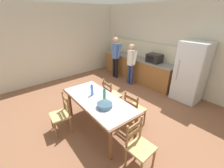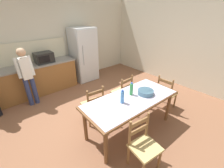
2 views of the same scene
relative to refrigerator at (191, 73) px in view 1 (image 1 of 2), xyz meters
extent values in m
plane|color=brown|center=(-1.03, -2.19, -0.91)|extent=(8.32, 8.32, 0.00)
cube|color=beige|center=(-1.03, 0.47, 0.54)|extent=(6.52, 0.12, 2.90)
cube|color=beige|center=(-4.29, -2.19, 0.54)|extent=(0.12, 5.20, 2.90)
cube|color=brown|center=(-2.13, 0.04, -0.47)|extent=(3.25, 0.62, 0.88)
cube|color=gray|center=(-2.13, 0.04, -0.01)|extent=(3.29, 0.66, 0.04)
cube|color=#B7BCC1|center=(-2.86, 0.04, -0.01)|extent=(0.52, 0.38, 0.02)
cube|color=beige|center=(-2.13, 0.35, 0.31)|extent=(3.25, 0.03, 0.60)
cube|color=silver|center=(0.00, 0.01, 0.00)|extent=(0.78, 0.68, 1.82)
cube|color=silver|center=(0.00, -0.34, 0.00)|extent=(0.75, 0.02, 1.75)
cylinder|color=#A5AAB2|center=(-0.23, -0.36, 0.09)|extent=(0.02, 0.02, 0.64)
cube|color=black|center=(-1.33, 0.02, 0.16)|extent=(0.50, 0.38, 0.30)
cube|color=black|center=(-1.38, -0.17, 0.16)|extent=(0.30, 0.01, 0.19)
cylinder|color=brown|center=(-1.60, -3.20, -0.54)|extent=(0.07, 0.07, 0.74)
cylinder|color=brown|center=(0.16, -3.26, -0.54)|extent=(0.07, 0.07, 0.74)
cylinder|color=brown|center=(-1.58, -2.54, -0.54)|extent=(0.07, 0.07, 0.74)
cylinder|color=brown|center=(0.18, -2.61, -0.54)|extent=(0.07, 0.07, 0.74)
cube|color=brown|center=(-0.71, -2.90, -0.16)|extent=(1.99, 0.93, 0.04)
cube|color=#B7B2CC|center=(-0.71, -2.90, -0.13)|extent=(1.91, 0.89, 0.01)
cylinder|color=#4C8ED6|center=(-0.96, -2.89, -0.01)|extent=(0.07, 0.07, 0.24)
cylinder|color=#2D51B2|center=(-0.96, -2.89, 0.13)|extent=(0.04, 0.04, 0.03)
cylinder|color=green|center=(-0.61, -2.80, -0.01)|extent=(0.07, 0.07, 0.24)
cylinder|color=#2D51B2|center=(-0.61, -2.80, 0.13)|extent=(0.04, 0.04, 0.03)
cylinder|color=slate|center=(-0.37, -2.98, -0.08)|extent=(0.32, 0.32, 0.09)
cylinder|color=slate|center=(-0.37, -2.98, -0.05)|extent=(0.31, 0.31, 0.02)
cylinder|color=olive|center=(-0.93, -1.98, -0.71)|extent=(0.04, 0.04, 0.41)
cylinder|color=olive|center=(-1.28, -1.94, -0.71)|extent=(0.04, 0.04, 0.41)
cylinder|color=olive|center=(-0.96, -2.32, -0.71)|extent=(0.04, 0.04, 0.41)
cylinder|color=olive|center=(-1.32, -2.28, -0.71)|extent=(0.04, 0.04, 0.41)
cube|color=tan|center=(-1.12, -2.13, -0.48)|extent=(0.46, 0.44, 0.04)
cylinder|color=olive|center=(-0.96, -2.32, -0.23)|extent=(0.04, 0.04, 0.46)
cylinder|color=olive|center=(-1.32, -2.28, -0.23)|extent=(0.04, 0.04, 0.46)
cube|color=olive|center=(-1.14, -2.30, -0.10)|extent=(0.36, 0.06, 0.07)
cube|color=olive|center=(-1.14, -2.30, -0.26)|extent=(0.36, 0.06, 0.07)
cylinder|color=olive|center=(-1.38, -3.79, -0.71)|extent=(0.04, 0.04, 0.41)
cylinder|color=olive|center=(-1.02, -3.84, -0.71)|extent=(0.04, 0.04, 0.41)
cylinder|color=olive|center=(-1.34, -3.45, -0.71)|extent=(0.04, 0.04, 0.41)
cylinder|color=olive|center=(-0.98, -3.50, -0.71)|extent=(0.04, 0.04, 0.41)
cube|color=tan|center=(-1.18, -3.64, -0.48)|extent=(0.47, 0.45, 0.04)
cylinder|color=olive|center=(-1.34, -3.45, -0.23)|extent=(0.04, 0.04, 0.46)
cylinder|color=olive|center=(-0.98, -3.50, -0.23)|extent=(0.04, 0.04, 0.46)
cube|color=olive|center=(-1.16, -3.47, -0.10)|extent=(0.36, 0.07, 0.07)
cube|color=olive|center=(-1.16, -3.47, -0.26)|extent=(0.36, 0.07, 0.07)
cylinder|color=olive|center=(0.76, -2.77, -0.71)|extent=(0.04, 0.04, 0.41)
cylinder|color=olive|center=(0.43, -3.14, -0.71)|extent=(0.04, 0.04, 0.41)
cylinder|color=olive|center=(0.42, -2.78, -0.71)|extent=(0.04, 0.04, 0.41)
cube|color=tan|center=(0.60, -2.95, -0.48)|extent=(0.41, 0.43, 0.04)
cylinder|color=olive|center=(0.43, -3.14, -0.23)|extent=(0.04, 0.04, 0.46)
cylinder|color=olive|center=(0.42, -2.78, -0.23)|extent=(0.04, 0.04, 0.46)
cube|color=olive|center=(0.43, -2.96, -0.10)|extent=(0.03, 0.36, 0.07)
cube|color=olive|center=(0.43, -2.96, -0.26)|extent=(0.03, 0.36, 0.07)
cylinder|color=olive|center=(-0.07, -1.99, -0.71)|extent=(0.04, 0.04, 0.41)
cylinder|color=olive|center=(-0.43, -2.00, -0.71)|extent=(0.04, 0.04, 0.41)
cylinder|color=olive|center=(-0.06, -2.33, -0.71)|extent=(0.04, 0.04, 0.41)
cylinder|color=olive|center=(-0.42, -2.34, -0.71)|extent=(0.04, 0.04, 0.41)
cube|color=tan|center=(-0.24, -2.16, -0.48)|extent=(0.43, 0.41, 0.04)
cylinder|color=olive|center=(-0.06, -2.33, -0.23)|extent=(0.04, 0.04, 0.46)
cylinder|color=olive|center=(-0.42, -2.34, -0.23)|extent=(0.04, 0.04, 0.46)
cube|color=olive|center=(-0.24, -2.33, -0.10)|extent=(0.36, 0.04, 0.07)
cube|color=olive|center=(-0.24, -2.33, -0.26)|extent=(0.36, 0.04, 0.07)
cylinder|color=black|center=(-2.95, -0.49, -0.50)|extent=(0.13, 0.13, 0.83)
cylinder|color=black|center=(-2.78, -0.49, -0.50)|extent=(0.13, 0.13, 0.83)
cube|color=#5175BC|center=(-2.86, -0.49, 0.22)|extent=(0.23, 0.19, 0.59)
sphere|color=tan|center=(-2.86, -0.49, 0.66)|extent=(0.22, 0.22, 0.22)
cylinder|color=#5175BC|center=(-3.03, -0.42, 0.24)|extent=(0.09, 0.23, 0.56)
cylinder|color=#5175BC|center=(-2.70, -0.42, 0.24)|extent=(0.09, 0.23, 0.56)
cylinder|color=navy|center=(-2.05, -0.51, -0.53)|extent=(0.11, 0.11, 0.76)
cylinder|color=navy|center=(-1.89, -0.51, -0.53)|extent=(0.11, 0.11, 0.76)
cube|color=white|center=(-1.97, -0.51, 0.12)|extent=(0.22, 0.18, 0.54)
sphere|color=tan|center=(-1.97, -0.51, 0.53)|extent=(0.20, 0.20, 0.20)
cylinder|color=white|center=(-2.12, -0.45, 0.15)|extent=(0.09, 0.21, 0.52)
cylinder|color=white|center=(-1.82, -0.45, 0.15)|extent=(0.09, 0.21, 0.52)
camera|label=1|loc=(1.69, -4.52, 1.60)|focal=24.00mm
camera|label=2|loc=(-2.63, -4.53, 1.43)|focal=24.00mm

